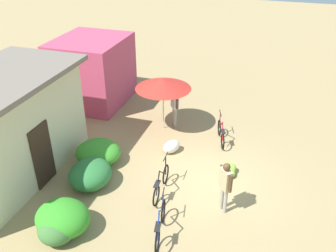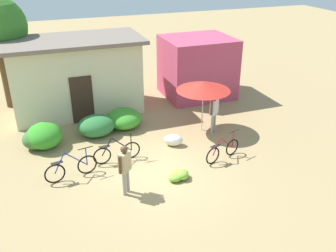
{
  "view_description": "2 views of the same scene",
  "coord_description": "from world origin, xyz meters",
  "px_view_note": "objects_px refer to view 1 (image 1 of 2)",
  "views": [
    {
      "loc": [
        -9.15,
        -1.7,
        7.3
      ],
      "look_at": [
        0.92,
        1.51,
        1.26
      ],
      "focal_mm": 39.43,
      "sensor_mm": 36.0,
      "label": 1
    },
    {
      "loc": [
        -3.12,
        -9.77,
        6.7
      ],
      "look_at": [
        1.0,
        1.29,
        0.95
      ],
      "focal_mm": 39.55,
      "sensor_mm": 36.0,
      "label": 2
    }
  ],
  "objects_px": {
    "building_low": "(2,130)",
    "person_bystander": "(175,103)",
    "bicycle_near_pile": "(161,183)",
    "person_vendor": "(225,183)",
    "bicycle_center_loaded": "(221,133)",
    "produce_sack": "(171,147)",
    "bicycle_leftmost": "(160,224)",
    "shop_pink": "(93,71)",
    "banana_pile_on_ground": "(229,170)",
    "market_umbrella": "(163,84)"
  },
  "relations": [
    {
      "from": "building_low",
      "to": "produce_sack",
      "type": "height_order",
      "value": "building_low"
    },
    {
      "from": "market_umbrella",
      "to": "person_bystander",
      "type": "relative_size",
      "value": 1.28
    },
    {
      "from": "market_umbrella",
      "to": "bicycle_near_pile",
      "type": "relative_size",
      "value": 1.26
    },
    {
      "from": "bicycle_near_pile",
      "to": "banana_pile_on_ground",
      "type": "bearing_deg",
      "value": -48.12
    },
    {
      "from": "bicycle_center_loaded",
      "to": "produce_sack",
      "type": "distance_m",
      "value": 1.97
    },
    {
      "from": "shop_pink",
      "to": "market_umbrella",
      "type": "xyz_separation_m",
      "value": [
        -1.45,
        -3.73,
        0.46
      ]
    },
    {
      "from": "market_umbrella",
      "to": "produce_sack",
      "type": "bearing_deg",
      "value": -152.36
    },
    {
      "from": "shop_pink",
      "to": "produce_sack",
      "type": "distance_m",
      "value": 5.56
    },
    {
      "from": "banana_pile_on_ground",
      "to": "person_bystander",
      "type": "distance_m",
      "value": 3.69
    },
    {
      "from": "bicycle_leftmost",
      "to": "bicycle_center_loaded",
      "type": "xyz_separation_m",
      "value": [
        5.06,
        -0.64,
        -0.02
      ]
    },
    {
      "from": "shop_pink",
      "to": "bicycle_center_loaded",
      "type": "bearing_deg",
      "value": -106.04
    },
    {
      "from": "produce_sack",
      "to": "person_vendor",
      "type": "bearing_deg",
      "value": -136.48
    },
    {
      "from": "market_umbrella",
      "to": "bicycle_near_pile",
      "type": "bearing_deg",
      "value": -162.69
    },
    {
      "from": "building_low",
      "to": "banana_pile_on_ground",
      "type": "xyz_separation_m",
      "value": [
        2.16,
        -6.67,
        -1.5
      ]
    },
    {
      "from": "shop_pink",
      "to": "person_bystander",
      "type": "bearing_deg",
      "value": -105.34
    },
    {
      "from": "bicycle_center_loaded",
      "to": "banana_pile_on_ground",
      "type": "relative_size",
      "value": 2.06
    },
    {
      "from": "shop_pink",
      "to": "bicycle_near_pile",
      "type": "distance_m",
      "value": 7.22
    },
    {
      "from": "person_bystander",
      "to": "bicycle_near_pile",
      "type": "bearing_deg",
      "value": -168.74
    },
    {
      "from": "bicycle_near_pile",
      "to": "person_vendor",
      "type": "height_order",
      "value": "person_vendor"
    },
    {
      "from": "market_umbrella",
      "to": "banana_pile_on_ground",
      "type": "bearing_deg",
      "value": -126.29
    },
    {
      "from": "banana_pile_on_ground",
      "to": "person_bystander",
      "type": "height_order",
      "value": "person_bystander"
    },
    {
      "from": "bicycle_center_loaded",
      "to": "person_bystander",
      "type": "distance_m",
      "value": 2.17
    },
    {
      "from": "building_low",
      "to": "bicycle_center_loaded",
      "type": "distance_m",
      "value": 7.39
    },
    {
      "from": "market_umbrella",
      "to": "person_vendor",
      "type": "distance_m",
      "value": 5.07
    },
    {
      "from": "bicycle_center_loaded",
      "to": "bicycle_near_pile",
      "type": "bearing_deg",
      "value": 161.44
    },
    {
      "from": "bicycle_leftmost",
      "to": "banana_pile_on_ground",
      "type": "relative_size",
      "value": 2.31
    },
    {
      "from": "market_umbrella",
      "to": "produce_sack",
      "type": "xyz_separation_m",
      "value": [
        -1.53,
        -0.8,
        -1.66
      ]
    },
    {
      "from": "building_low",
      "to": "person_vendor",
      "type": "relative_size",
      "value": 3.61
    },
    {
      "from": "building_low",
      "to": "person_bystander",
      "type": "bearing_deg",
      "value": -41.32
    },
    {
      "from": "market_umbrella",
      "to": "bicycle_center_loaded",
      "type": "bearing_deg",
      "value": -97.16
    },
    {
      "from": "bicycle_leftmost",
      "to": "person_bystander",
      "type": "xyz_separation_m",
      "value": [
        5.68,
        1.33,
        0.64
      ]
    },
    {
      "from": "shop_pink",
      "to": "person_vendor",
      "type": "bearing_deg",
      "value": -128.3
    },
    {
      "from": "shop_pink",
      "to": "banana_pile_on_ground",
      "type": "bearing_deg",
      "value": -118.41
    },
    {
      "from": "building_low",
      "to": "banana_pile_on_ground",
      "type": "bearing_deg",
      "value": -72.03
    },
    {
      "from": "building_low",
      "to": "bicycle_near_pile",
      "type": "bearing_deg",
      "value": -83.3
    },
    {
      "from": "shop_pink",
      "to": "bicycle_center_loaded",
      "type": "relative_size",
      "value": 2.12
    },
    {
      "from": "bicycle_near_pile",
      "to": "bicycle_center_loaded",
      "type": "height_order",
      "value": "bicycle_near_pile"
    },
    {
      "from": "shop_pink",
      "to": "bicycle_leftmost",
      "type": "relative_size",
      "value": 1.89
    },
    {
      "from": "bicycle_center_loaded",
      "to": "person_vendor",
      "type": "bearing_deg",
      "value": -168.34
    },
    {
      "from": "building_low",
      "to": "produce_sack",
      "type": "xyz_separation_m",
      "value": [
        2.79,
        -4.53,
        -1.42
      ]
    },
    {
      "from": "market_umbrella",
      "to": "bicycle_center_loaded",
      "type": "distance_m",
      "value": 2.81
    },
    {
      "from": "produce_sack",
      "to": "bicycle_near_pile",
      "type": "bearing_deg",
      "value": -170.62
    },
    {
      "from": "produce_sack",
      "to": "person_vendor",
      "type": "distance_m",
      "value": 3.39
    },
    {
      "from": "shop_pink",
      "to": "person_bystander",
      "type": "distance_m",
      "value": 4.26
    },
    {
      "from": "bicycle_leftmost",
      "to": "produce_sack",
      "type": "distance_m",
      "value": 3.92
    },
    {
      "from": "bicycle_leftmost",
      "to": "bicycle_near_pile",
      "type": "distance_m",
      "value": 1.68
    },
    {
      "from": "bicycle_near_pile",
      "to": "banana_pile_on_ground",
      "type": "xyz_separation_m",
      "value": [
        1.59,
        -1.77,
        -0.21
      ]
    },
    {
      "from": "person_vendor",
      "to": "person_bystander",
      "type": "bearing_deg",
      "value": 32.6
    },
    {
      "from": "bicycle_near_pile",
      "to": "building_low",
      "type": "bearing_deg",
      "value": 96.7
    },
    {
      "from": "bicycle_near_pile",
      "to": "person_vendor",
      "type": "bearing_deg",
      "value": -95.4
    }
  ]
}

